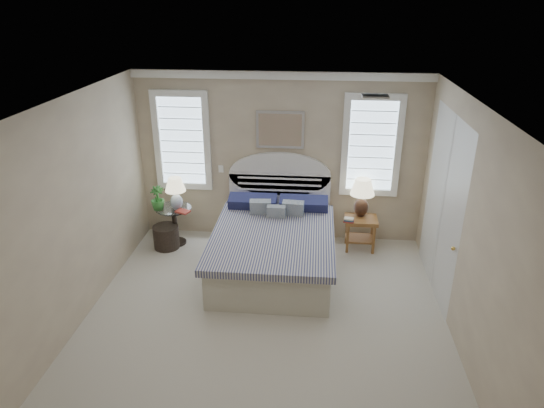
{
  "coord_description": "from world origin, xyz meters",
  "views": [
    {
      "loc": [
        0.56,
        -4.76,
        3.74
      ],
      "look_at": [
        0.01,
        1.0,
        1.22
      ],
      "focal_mm": 32.0,
      "sensor_mm": 36.0,
      "label": 1
    }
  ],
  "objects_px": {
    "lamp_left": "(176,190)",
    "lamp_right": "(362,193)",
    "side_table_left": "(175,222)",
    "floor_pot": "(166,237)",
    "nightstand_right": "(361,227)",
    "bed": "(274,244)"
  },
  "relations": [
    {
      "from": "side_table_left",
      "to": "floor_pot",
      "type": "relative_size",
      "value": 1.55
    },
    {
      "from": "side_table_left",
      "to": "lamp_right",
      "type": "height_order",
      "value": "lamp_right"
    },
    {
      "from": "bed",
      "to": "lamp_left",
      "type": "height_order",
      "value": "bed"
    },
    {
      "from": "bed",
      "to": "side_table_left",
      "type": "bearing_deg",
      "value": 160.26
    },
    {
      "from": "bed",
      "to": "lamp_right",
      "type": "xyz_separation_m",
      "value": [
        1.3,
        0.8,
        0.52
      ]
    },
    {
      "from": "side_table_left",
      "to": "nightstand_right",
      "type": "height_order",
      "value": "side_table_left"
    },
    {
      "from": "nightstand_right",
      "to": "bed",
      "type": "bearing_deg",
      "value": -151.97
    },
    {
      "from": "side_table_left",
      "to": "lamp_left",
      "type": "relative_size",
      "value": 1.21
    },
    {
      "from": "nightstand_right",
      "to": "lamp_left",
      "type": "xyz_separation_m",
      "value": [
        -2.88,
        -0.12,
        0.56
      ]
    },
    {
      "from": "bed",
      "to": "nightstand_right",
      "type": "height_order",
      "value": "bed"
    },
    {
      "from": "bed",
      "to": "nightstand_right",
      "type": "xyz_separation_m",
      "value": [
        1.3,
        0.69,
        0.0
      ]
    },
    {
      "from": "lamp_left",
      "to": "lamp_right",
      "type": "distance_m",
      "value": 2.89
    },
    {
      "from": "lamp_left",
      "to": "lamp_right",
      "type": "height_order",
      "value": "lamp_left"
    },
    {
      "from": "side_table_left",
      "to": "lamp_left",
      "type": "distance_m",
      "value": 0.56
    },
    {
      "from": "floor_pot",
      "to": "nightstand_right",
      "type": "bearing_deg",
      "value": 4.65
    },
    {
      "from": "lamp_left",
      "to": "lamp_right",
      "type": "xyz_separation_m",
      "value": [
        2.88,
        0.24,
        -0.04
      ]
    },
    {
      "from": "bed",
      "to": "lamp_right",
      "type": "relative_size",
      "value": 3.7
    },
    {
      "from": "bed",
      "to": "lamp_left",
      "type": "distance_m",
      "value": 1.77
    },
    {
      "from": "lamp_left",
      "to": "side_table_left",
      "type": "bearing_deg",
      "value": 159.37
    },
    {
      "from": "side_table_left",
      "to": "floor_pot",
      "type": "bearing_deg",
      "value": -126.61
    },
    {
      "from": "bed",
      "to": "lamp_right",
      "type": "height_order",
      "value": "bed"
    },
    {
      "from": "side_table_left",
      "to": "lamp_right",
      "type": "xyz_separation_m",
      "value": [
        2.95,
        0.21,
        0.52
      ]
    }
  ]
}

